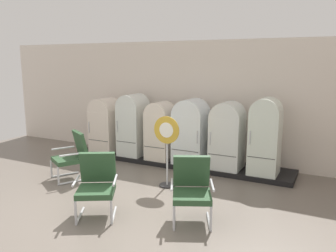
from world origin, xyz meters
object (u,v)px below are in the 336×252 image
(armchair_center, at_px, (97,183))
(refrigerator_3, at_px, (191,130))
(refrigerator_2, at_px, (160,129))
(sign_stand, at_px, (167,150))
(refrigerator_0, at_px, (105,123))
(armchair_right, at_px, (192,187))
(refrigerator_1, at_px, (133,123))
(refrigerator_4, at_px, (227,134))
(refrigerator_5, at_px, (265,134))
(armchair_left, at_px, (73,154))

(armchair_center, bearing_deg, refrigerator_3, 83.24)
(refrigerator_2, bearing_deg, sign_stand, -56.93)
(refrigerator_0, xyz_separation_m, sign_stand, (2.53, -1.36, -0.10))
(refrigerator_3, bearing_deg, armchair_right, -66.47)
(refrigerator_1, distance_m, sign_stand, 2.18)
(refrigerator_4, relative_size, refrigerator_5, 0.92)
(armchair_center, bearing_deg, refrigerator_0, 124.93)
(refrigerator_3, relative_size, armchair_center, 1.50)
(refrigerator_4, distance_m, sign_stand, 1.59)
(refrigerator_0, xyz_separation_m, armchair_center, (2.09, -2.99, -0.31))
(armchair_right, distance_m, armchair_center, 1.54)
(armchair_left, height_order, sign_stand, sign_stand)
(refrigerator_4, xyz_separation_m, armchair_left, (-2.79, -1.85, -0.36))
(armchair_left, bearing_deg, sign_stand, 13.54)
(refrigerator_4, height_order, armchair_center, refrigerator_4)
(refrigerator_2, relative_size, armchair_left, 1.40)
(refrigerator_3, bearing_deg, refrigerator_4, -1.00)
(refrigerator_5, distance_m, sign_stand, 2.12)
(refrigerator_5, xyz_separation_m, armchair_right, (-0.61, -2.47, -0.43))
(refrigerator_5, bearing_deg, armchair_right, -103.85)
(refrigerator_2, bearing_deg, refrigerator_4, 0.96)
(armchair_left, relative_size, armchair_right, 1.00)
(refrigerator_4, bearing_deg, refrigerator_0, -179.84)
(refrigerator_0, height_order, refrigerator_4, refrigerator_4)
(refrigerator_3, bearing_deg, sign_stand, -86.71)
(refrigerator_0, bearing_deg, armchair_center, -55.07)
(refrigerator_4, height_order, armchair_right, refrigerator_4)
(refrigerator_0, relative_size, refrigerator_2, 1.01)
(refrigerator_0, bearing_deg, refrigerator_2, -0.65)
(refrigerator_1, bearing_deg, sign_stand, -39.91)
(armchair_center, height_order, sign_stand, sign_stand)
(refrigerator_5, distance_m, armchair_left, 4.08)
(refrigerator_5, bearing_deg, armchair_left, -153.13)
(refrigerator_5, bearing_deg, refrigerator_2, -179.79)
(refrigerator_0, bearing_deg, refrigerator_3, 0.58)
(refrigerator_1, relative_size, refrigerator_5, 0.96)
(refrigerator_1, bearing_deg, armchair_left, -99.85)
(refrigerator_0, relative_size, armchair_right, 1.40)
(refrigerator_1, distance_m, armchair_right, 3.70)
(refrigerator_4, xyz_separation_m, sign_stand, (-0.80, -1.37, -0.14))
(refrigerator_1, bearing_deg, refrigerator_4, -0.61)
(refrigerator_4, distance_m, refrigerator_5, 0.83)
(refrigerator_5, bearing_deg, refrigerator_1, 179.22)
(sign_stand, bearing_deg, armchair_right, -47.92)
(refrigerator_3, relative_size, sign_stand, 1.06)
(refrigerator_0, distance_m, refrigerator_1, 0.86)
(refrigerator_4, height_order, sign_stand, refrigerator_4)
(refrigerator_5, height_order, armchair_center, refrigerator_5)
(armchair_right, distance_m, sign_stand, 1.52)
(refrigerator_5, distance_m, armchair_center, 3.65)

